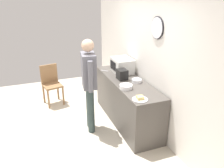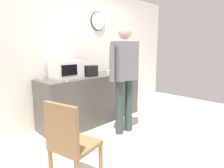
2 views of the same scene
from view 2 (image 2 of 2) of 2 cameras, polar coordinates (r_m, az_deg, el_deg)
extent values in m
plane|color=beige|center=(3.28, 10.11, -15.43)|extent=(6.00, 6.00, 0.00)
cube|color=silver|center=(4.06, -8.40, 8.68)|extent=(5.40, 0.10, 2.60)
cylinder|color=white|center=(4.27, -4.08, 17.77)|extent=(0.35, 0.03, 0.35)
cylinder|color=black|center=(4.27, -4.11, 17.76)|extent=(0.37, 0.02, 0.37)
cube|color=#4C4742|center=(3.83, -5.63, -4.18)|extent=(2.07, 0.62, 0.91)
cube|color=silver|center=(3.52, -13.18, 4.26)|extent=(0.50, 0.38, 0.30)
cube|color=black|center=(3.32, -12.26, 3.94)|extent=(0.30, 0.01, 0.18)
cylinder|color=white|center=(4.24, 4.68, 3.61)|extent=(0.25, 0.25, 0.01)
cube|color=#DAC06E|center=(4.23, 4.69, 4.05)|extent=(0.12, 0.12, 0.05)
cylinder|color=white|center=(3.94, -5.18, 3.44)|extent=(0.19, 0.19, 0.07)
cylinder|color=white|center=(3.85, 0.23, 3.37)|extent=(0.23, 0.23, 0.07)
cube|color=black|center=(3.62, -6.30, 3.85)|extent=(0.22, 0.18, 0.20)
cube|color=silver|center=(3.15, -12.98, 0.86)|extent=(0.13, 0.14, 0.01)
cube|color=silver|center=(3.48, -19.82, 1.42)|extent=(0.03, 0.17, 0.01)
cylinder|color=#30403F|center=(3.39, 4.82, -6.20)|extent=(0.13, 0.13, 0.90)
cylinder|color=#30403F|center=(3.26, 2.19, -6.84)|extent=(0.13, 0.13, 0.90)
cube|color=slate|center=(3.18, 3.69, 6.72)|extent=(0.43, 0.30, 0.62)
cylinder|color=slate|center=(3.35, 6.93, 6.33)|extent=(0.09, 0.09, 0.56)
cylinder|color=slate|center=(3.03, 0.08, 5.95)|extent=(0.09, 0.09, 0.56)
sphere|color=#D1A889|center=(3.18, 3.79, 14.82)|extent=(0.22, 0.22, 0.22)
cylinder|color=olive|center=(2.23, -3.30, -22.12)|extent=(0.04, 0.04, 0.45)
cylinder|color=olive|center=(2.43, -10.58, -19.38)|extent=(0.04, 0.04, 0.45)
cube|color=olive|center=(2.09, -10.51, -16.98)|extent=(0.48, 0.48, 0.04)
cube|color=olive|center=(1.87, -14.59, -12.26)|extent=(0.12, 0.40, 0.45)
camera|label=1|loc=(6.34, 35.75, 18.63)|focal=36.39mm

